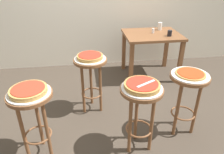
% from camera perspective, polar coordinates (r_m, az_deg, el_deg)
% --- Properties ---
extents(ground_plane, '(6.00, 6.00, 0.00)m').
position_cam_1_polar(ground_plane, '(2.94, 0.20, -9.27)').
color(ground_plane, '#42382D').
extents(stool_foreground, '(0.42, 0.42, 0.74)m').
position_cam_1_polar(stool_foreground, '(2.14, 7.60, -7.30)').
color(stool_foreground, brown).
rests_on(stool_foreground, ground_plane).
extents(serving_plate_foreground, '(0.39, 0.39, 0.01)m').
position_cam_1_polar(serving_plate_foreground, '(2.04, 7.94, -2.87)').
color(serving_plate_foreground, silver).
rests_on(serving_plate_foreground, stool_foreground).
extents(pizza_foreground, '(0.34, 0.34, 0.05)m').
position_cam_1_polar(pizza_foreground, '(2.02, 7.99, -2.18)').
color(pizza_foreground, '#B78442').
rests_on(pizza_foreground, serving_plate_foreground).
extents(stool_middle, '(0.42, 0.42, 0.74)m').
position_cam_1_polar(stool_middle, '(2.19, -20.30, -8.29)').
color(stool_middle, brown).
rests_on(stool_middle, ground_plane).
extents(serving_plate_middle, '(0.39, 0.39, 0.01)m').
position_cam_1_polar(serving_plate_middle, '(2.08, -21.18, -3.98)').
color(serving_plate_middle, white).
rests_on(serving_plate_middle, stool_middle).
extents(pizza_middle, '(0.34, 0.34, 0.05)m').
position_cam_1_polar(pizza_middle, '(2.07, -21.31, -3.32)').
color(pizza_middle, tan).
rests_on(pizza_middle, serving_plate_middle).
extents(stool_leftside, '(0.42, 0.42, 0.74)m').
position_cam_1_polar(stool_leftside, '(2.48, 19.34, -3.41)').
color(stool_leftside, brown).
rests_on(stool_leftside, ground_plane).
extents(serving_plate_leftside, '(0.39, 0.39, 0.01)m').
position_cam_1_polar(serving_plate_leftside, '(2.39, 20.07, 0.54)').
color(serving_plate_leftside, silver).
rests_on(serving_plate_leftside, stool_leftside).
extents(pizza_leftside, '(0.31, 0.31, 0.02)m').
position_cam_1_polar(pizza_leftside, '(2.39, 20.13, 0.88)').
color(pizza_leftside, '#B78442').
rests_on(pizza_leftside, serving_plate_leftside).
extents(stool_rear, '(0.42, 0.42, 0.74)m').
position_cam_1_polar(stool_rear, '(2.73, -5.65, 1.16)').
color(stool_rear, brown).
rests_on(stool_rear, ground_plane).
extents(serving_plate_rear, '(0.38, 0.38, 0.01)m').
position_cam_1_polar(serving_plate_rear, '(2.65, -5.85, 4.88)').
color(serving_plate_rear, white).
rests_on(serving_plate_rear, stool_rear).
extents(pizza_rear, '(0.32, 0.32, 0.05)m').
position_cam_1_polar(pizza_rear, '(2.64, -5.88, 5.45)').
color(pizza_rear, '#B78442').
rests_on(pizza_rear, serving_plate_rear).
extents(dining_table, '(0.91, 0.73, 0.76)m').
position_cam_1_polar(dining_table, '(3.67, 10.47, 9.38)').
color(dining_table, brown).
rests_on(dining_table, ground_plane).
extents(cup_near_edge, '(0.07, 0.07, 0.09)m').
position_cam_1_polar(cup_near_edge, '(3.55, 15.05, 11.16)').
color(cup_near_edge, black).
rests_on(cup_near_edge, dining_table).
extents(cup_far_edge, '(0.07, 0.07, 0.13)m').
position_cam_1_polar(cup_far_edge, '(3.85, 12.59, 13.02)').
color(cup_far_edge, silver).
rests_on(cup_far_edge, dining_table).
extents(condiment_shaker, '(0.04, 0.04, 0.08)m').
position_cam_1_polar(condiment_shaker, '(3.66, 10.85, 11.96)').
color(condiment_shaker, white).
rests_on(condiment_shaker, dining_table).
extents(pizza_server_knife, '(0.20, 0.13, 0.01)m').
position_cam_1_polar(pizza_server_knife, '(2.00, 9.02, -1.74)').
color(pizza_server_knife, silver).
rests_on(pizza_server_knife, pizza_foreground).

